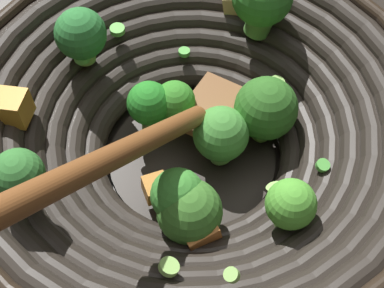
% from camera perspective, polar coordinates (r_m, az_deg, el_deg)
% --- Properties ---
extents(ground_plane, '(4.00, 4.00, 0.00)m').
position_cam_1_polar(ground_plane, '(0.58, 0.03, -1.77)').
color(ground_plane, '#28231E').
extents(wok, '(0.46, 0.43, 0.24)m').
position_cam_1_polar(wok, '(0.52, 0.06, 2.04)').
color(wok, black).
rests_on(wok, ground).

